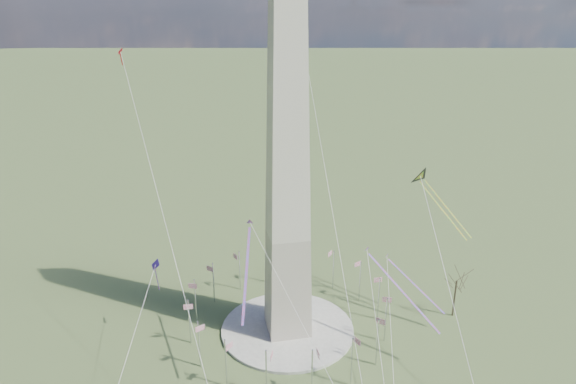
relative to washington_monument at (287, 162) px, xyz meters
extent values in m
plane|color=#486130|center=(0.00, 0.00, -47.95)|extent=(2000.00, 2000.00, 0.00)
cylinder|color=beige|center=(0.00, 0.00, -47.55)|extent=(36.00, 36.00, 0.80)
cylinder|color=silver|center=(26.00, 0.00, -41.45)|extent=(0.36, 0.36, 13.00)
cube|color=#A81630|center=(26.00, 1.30, -36.15)|extent=(2.40, 0.08, 1.50)
cylinder|color=silver|center=(24.02, 9.95, -41.45)|extent=(0.36, 0.36, 13.00)
cube|color=#A81630|center=(23.52, 11.15, -36.15)|extent=(2.25, 0.99, 1.50)
cylinder|color=silver|center=(18.38, 18.38, -41.45)|extent=(0.36, 0.36, 13.00)
cube|color=#A81630|center=(17.47, 19.30, -36.15)|extent=(1.75, 1.75, 1.50)
cylinder|color=silver|center=(9.95, 24.02, -41.45)|extent=(0.36, 0.36, 13.00)
cube|color=#A81630|center=(8.75, 24.52, -36.15)|extent=(0.99, 2.25, 1.50)
cylinder|color=silver|center=(0.00, 26.00, -41.45)|extent=(0.36, 0.36, 13.00)
cube|color=#A81630|center=(-1.30, 26.00, -36.15)|extent=(0.08, 2.40, 1.50)
cylinder|color=silver|center=(-9.95, 24.02, -41.45)|extent=(0.36, 0.36, 13.00)
cube|color=#A81630|center=(-11.15, 23.52, -36.15)|extent=(0.99, 2.25, 1.50)
cylinder|color=silver|center=(-18.38, 18.38, -41.45)|extent=(0.36, 0.36, 13.00)
cube|color=#A81630|center=(-19.30, 17.47, -36.15)|extent=(1.75, 1.75, 1.50)
cylinder|color=silver|center=(-24.02, 9.95, -41.45)|extent=(0.36, 0.36, 13.00)
cube|color=#A81630|center=(-24.52, 8.75, -36.15)|extent=(2.25, 0.99, 1.50)
cylinder|color=silver|center=(-26.00, 0.00, -41.45)|extent=(0.36, 0.36, 13.00)
cube|color=#A81630|center=(-26.00, -1.30, -36.15)|extent=(2.40, 0.08, 1.50)
cylinder|color=silver|center=(-24.02, -9.95, -41.45)|extent=(0.36, 0.36, 13.00)
cube|color=#A81630|center=(-23.52, -11.15, -36.15)|extent=(2.25, 0.99, 1.50)
cylinder|color=silver|center=(-18.38, -18.38, -41.45)|extent=(0.36, 0.36, 13.00)
cube|color=#A81630|center=(-17.47, -19.30, -36.15)|extent=(1.75, 1.75, 1.50)
cylinder|color=silver|center=(-9.95, -24.02, -41.45)|extent=(0.36, 0.36, 13.00)
cube|color=#A81630|center=(-8.75, -24.52, -36.15)|extent=(0.99, 2.25, 1.50)
cylinder|color=silver|center=(0.00, -26.00, -41.45)|extent=(0.36, 0.36, 13.00)
cube|color=#A81630|center=(1.30, -26.00, -36.15)|extent=(0.08, 2.40, 1.50)
cylinder|color=silver|center=(9.95, -24.02, -41.45)|extent=(0.36, 0.36, 13.00)
cube|color=#A81630|center=(11.15, -23.52, -36.15)|extent=(0.99, 2.25, 1.50)
cylinder|color=silver|center=(18.38, -18.38, -41.45)|extent=(0.36, 0.36, 13.00)
cube|color=#A81630|center=(19.30, -17.47, -36.15)|extent=(1.75, 1.75, 1.50)
cylinder|color=silver|center=(24.02, -9.95, -41.45)|extent=(0.36, 0.36, 13.00)
cube|color=#A81630|center=(24.52, -8.75, -36.15)|extent=(2.25, 0.99, 1.50)
cylinder|color=#493D2C|center=(47.66, -2.92, -42.32)|extent=(0.48, 0.48, 11.27)
cube|color=orange|center=(44.91, 1.65, -16.50)|extent=(7.57, 15.22, 11.68)
cube|color=orange|center=(42.99, 0.73, -16.50)|extent=(7.57, 15.22, 11.68)
cube|color=navy|center=(-33.33, 4.32, -26.30)|extent=(2.14, 2.48, 2.44)
cube|color=red|center=(-33.33, 4.32, -30.33)|extent=(0.66, 3.11, 8.42)
cube|color=red|center=(26.37, -13.64, -31.24)|extent=(12.53, 18.44, 13.62)
cube|color=red|center=(-12.36, -12.95, -21.70)|extent=(5.41, 20.89, 13.35)
cube|color=red|center=(35.89, -1.95, -37.40)|extent=(11.94, 13.77, 11.05)
cube|color=red|center=(-38.55, 29.02, 24.17)|extent=(1.37, 1.71, 1.64)
cube|color=red|center=(-38.55, 29.02, 22.38)|extent=(0.49, 1.43, 3.76)
cube|color=silver|center=(13.47, 39.06, 23.33)|extent=(1.45, 2.04, 1.87)
cube|color=silver|center=(13.47, 39.06, 21.28)|extent=(0.61, 1.62, 4.30)
camera|label=1|loc=(-24.62, -115.58, 36.21)|focal=32.00mm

